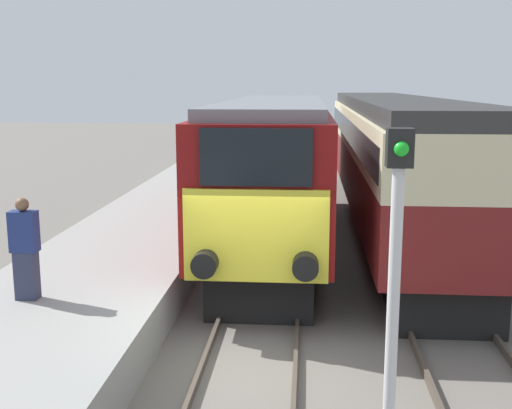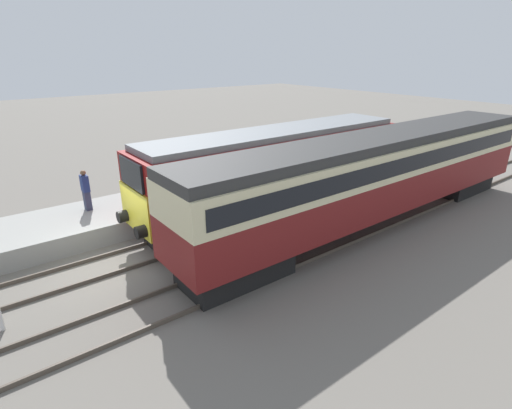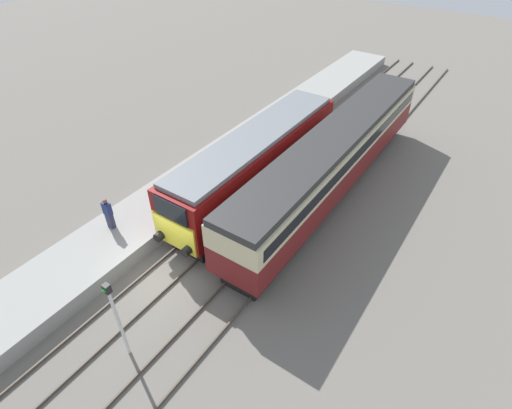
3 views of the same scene
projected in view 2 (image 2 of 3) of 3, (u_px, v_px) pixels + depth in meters
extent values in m
plane|color=slate|center=(108.00, 266.00, 13.99)|extent=(120.00, 120.00, 0.00)
cube|color=gray|center=(239.00, 187.00, 20.83)|extent=(3.50, 50.00, 0.81)
cube|color=#4C4238|center=(217.00, 223.00, 17.34)|extent=(0.07, 60.00, 0.14)
cube|color=#4C4238|center=(236.00, 234.00, 16.28)|extent=(0.07, 60.00, 0.14)
cube|color=#4C4238|center=(267.00, 252.00, 14.83)|extent=(0.07, 60.00, 0.14)
cube|color=#4C4238|center=(293.00, 267.00, 13.76)|extent=(0.07, 60.00, 0.14)
cube|color=black|center=(200.00, 226.00, 15.95)|extent=(2.03, 4.00, 1.00)
cube|color=black|center=(337.00, 187.00, 20.55)|extent=(2.03, 4.00, 1.00)
cube|color=maroon|center=(278.00, 165.00, 17.58)|extent=(2.70, 13.07, 2.68)
cube|color=yellow|center=(136.00, 211.00, 14.03)|extent=(2.48, 0.10, 1.61)
cube|color=black|center=(131.00, 174.00, 13.55)|extent=(1.89, 0.10, 0.97)
cube|color=slate|center=(279.00, 132.00, 17.06)|extent=(2.38, 12.55, 0.24)
cylinder|color=black|center=(123.00, 216.00, 14.70)|extent=(0.44, 0.35, 0.44)
cylinder|color=black|center=(141.00, 232.00, 13.45)|extent=(0.44, 0.35, 0.44)
cube|color=black|center=(236.00, 266.00, 13.07)|extent=(1.89, 3.60, 0.95)
cube|color=black|center=(459.00, 182.00, 21.38)|extent=(1.89, 3.60, 0.95)
cube|color=maroon|center=(377.00, 187.00, 16.79)|extent=(2.70, 18.99, 1.47)
cube|color=beige|center=(381.00, 157.00, 16.32)|extent=(2.71, 18.99, 1.16)
cube|color=black|center=(381.00, 157.00, 16.32)|extent=(2.75, 18.23, 0.64)
cube|color=#2D2D2D|center=(383.00, 139.00, 16.05)|extent=(2.48, 18.99, 0.36)
cube|color=#2D334C|center=(87.00, 200.00, 16.67)|extent=(0.36, 0.24, 0.82)
cube|color=navy|center=(85.00, 183.00, 16.40)|extent=(0.44, 0.26, 0.68)
sphere|color=brown|center=(83.00, 173.00, 16.24)|extent=(0.22, 0.22, 0.22)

